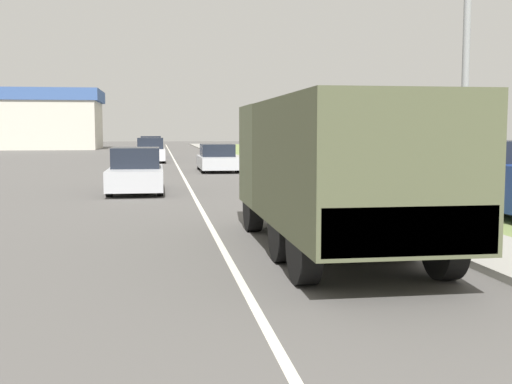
{
  "coord_description": "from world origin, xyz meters",
  "views": [
    {
      "loc": [
        -1.11,
        0.17,
        2.1
      ],
      "look_at": [
        0.74,
        12.33,
        0.92
      ],
      "focal_mm": 45.0,
      "sensor_mm": 36.0,
      "label": 1
    }
  ],
  "objects_px": {
    "car_fourth_ahead": "(151,148)",
    "car_second_ahead": "(217,159)",
    "lamp_post": "(455,42)",
    "car_farthest_ahead": "(150,145)",
    "military_truck": "(332,164)",
    "car_nearest_ahead": "(136,172)",
    "car_third_ahead": "(151,151)"
  },
  "relations": [
    {
      "from": "car_fourth_ahead",
      "to": "car_second_ahead",
      "type": "bearing_deg",
      "value": -78.83
    },
    {
      "from": "car_second_ahead",
      "to": "lamp_post",
      "type": "relative_size",
      "value": 0.81
    },
    {
      "from": "car_second_ahead",
      "to": "car_fourth_ahead",
      "type": "bearing_deg",
      "value": 101.17
    },
    {
      "from": "car_second_ahead",
      "to": "car_farthest_ahead",
      "type": "relative_size",
      "value": 1.03
    },
    {
      "from": "military_truck",
      "to": "car_nearest_ahead",
      "type": "distance_m",
      "value": 12.26
    },
    {
      "from": "car_nearest_ahead",
      "to": "car_fourth_ahead",
      "type": "distance_m",
      "value": 29.4
    },
    {
      "from": "car_second_ahead",
      "to": "lamp_post",
      "type": "xyz_separation_m",
      "value": [
        2.59,
        -21.68,
        3.14
      ]
    },
    {
      "from": "car_third_ahead",
      "to": "car_fourth_ahead",
      "type": "height_order",
      "value": "car_fourth_ahead"
    },
    {
      "from": "car_third_ahead",
      "to": "lamp_post",
      "type": "height_order",
      "value": "lamp_post"
    },
    {
      "from": "car_nearest_ahead",
      "to": "car_farthest_ahead",
      "type": "bearing_deg",
      "value": 90.08
    },
    {
      "from": "car_fourth_ahead",
      "to": "car_farthest_ahead",
      "type": "xyz_separation_m",
      "value": [
        -0.25,
        15.57,
        -0.12
      ]
    },
    {
      "from": "military_truck",
      "to": "lamp_post",
      "type": "relative_size",
      "value": 1.19
    },
    {
      "from": "car_third_ahead",
      "to": "car_farthest_ahead",
      "type": "xyz_separation_m",
      "value": [
        -0.31,
        23.78,
        -0.1
      ]
    },
    {
      "from": "car_nearest_ahead",
      "to": "car_third_ahead",
      "type": "xyz_separation_m",
      "value": [
        0.25,
        21.19,
        0.04
      ]
    },
    {
      "from": "car_nearest_ahead",
      "to": "lamp_post",
      "type": "distance_m",
      "value": 12.79
    },
    {
      "from": "military_truck",
      "to": "car_fourth_ahead",
      "type": "relative_size",
      "value": 1.67
    },
    {
      "from": "lamp_post",
      "to": "car_second_ahead",
      "type": "bearing_deg",
      "value": 96.81
    },
    {
      "from": "car_fourth_ahead",
      "to": "lamp_post",
      "type": "xyz_separation_m",
      "value": [
        6.21,
        -40.04,
        3.03
      ]
    },
    {
      "from": "car_farthest_ahead",
      "to": "car_third_ahead",
      "type": "bearing_deg",
      "value": -89.26
    },
    {
      "from": "car_nearest_ahead",
      "to": "military_truck",
      "type": "bearing_deg",
      "value": -72.22
    },
    {
      "from": "car_third_ahead",
      "to": "lamp_post",
      "type": "xyz_separation_m",
      "value": [
        6.15,
        -31.83,
        3.05
      ]
    },
    {
      "from": "military_truck",
      "to": "car_third_ahead",
      "type": "distance_m",
      "value": 33.03
    },
    {
      "from": "car_third_ahead",
      "to": "lamp_post",
      "type": "bearing_deg",
      "value": -79.06
    },
    {
      "from": "car_farthest_ahead",
      "to": "car_fourth_ahead",
      "type": "bearing_deg",
      "value": -89.09
    },
    {
      "from": "car_second_ahead",
      "to": "lamp_post",
      "type": "height_order",
      "value": "lamp_post"
    },
    {
      "from": "car_fourth_ahead",
      "to": "car_farthest_ahead",
      "type": "bearing_deg",
      "value": 90.91
    },
    {
      "from": "car_farthest_ahead",
      "to": "military_truck",
      "type": "bearing_deg",
      "value": -86.16
    },
    {
      "from": "car_nearest_ahead",
      "to": "lamp_post",
      "type": "height_order",
      "value": "lamp_post"
    },
    {
      "from": "car_third_ahead",
      "to": "military_truck",
      "type": "bearing_deg",
      "value": -83.93
    },
    {
      "from": "car_nearest_ahead",
      "to": "car_farthest_ahead",
      "type": "xyz_separation_m",
      "value": [
        -0.06,
        44.97,
        -0.06
      ]
    },
    {
      "from": "car_farthest_ahead",
      "to": "car_second_ahead",
      "type": "bearing_deg",
      "value": -83.49
    },
    {
      "from": "car_third_ahead",
      "to": "car_fourth_ahead",
      "type": "distance_m",
      "value": 8.21
    }
  ]
}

